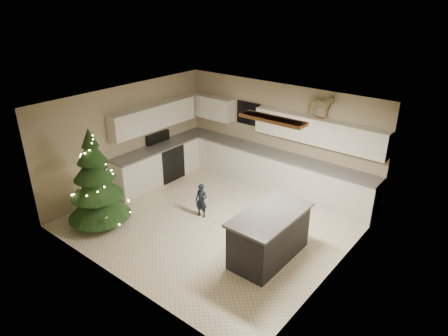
{
  "coord_description": "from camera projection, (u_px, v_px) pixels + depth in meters",
  "views": [
    {
      "loc": [
        4.87,
        -5.69,
        4.66
      ],
      "look_at": [
        0.0,
        0.35,
        1.15
      ],
      "focal_mm": 32.0,
      "sensor_mm": 36.0,
      "label": 1
    }
  ],
  "objects": [
    {
      "name": "toddler",
      "position": [
        201.0,
        201.0,
        8.77
      ],
      "size": [
        0.32,
        0.24,
        0.78
      ],
      "primitive_type": "imported",
      "rotation": [
        0.0,
        0.0,
        0.22
      ],
      "color": "#151F31",
      "rests_on": "ground_plane"
    },
    {
      "name": "island",
      "position": [
        269.0,
        235.0,
        7.39
      ],
      "size": [
        0.9,
        1.7,
        0.95
      ],
      "color": "black",
      "rests_on": "ground_plane"
    },
    {
      "name": "ground_plane",
      "position": [
        214.0,
        221.0,
        8.75
      ],
      "size": [
        5.5,
        5.5,
        0.0
      ],
      "primitive_type": "plane",
      "color": "beige"
    },
    {
      "name": "bar_stool",
      "position": [
        262.0,
        214.0,
        8.16
      ],
      "size": [
        0.3,
        0.3,
        0.57
      ],
      "rotation": [
        0.0,
        0.0,
        0.0
      ],
      "color": "brown",
      "rests_on": "ground_plane"
    },
    {
      "name": "cabinetry",
      "position": [
        228.0,
        156.0,
        10.12
      ],
      "size": [
        5.5,
        3.2,
        2.0
      ],
      "color": "silver",
      "rests_on": "ground_plane"
    },
    {
      "name": "rocking_horse",
      "position": [
        320.0,
        106.0,
        8.81
      ],
      "size": [
        0.68,
        0.48,
        0.54
      ],
      "rotation": [
        0.0,
        0.0,
        1.92
      ],
      "color": "brown",
      "rests_on": "cabinetry"
    },
    {
      "name": "room_shell",
      "position": [
        214.0,
        147.0,
        8.01
      ],
      "size": [
        5.52,
        5.02,
        2.61
      ],
      "color": "tan",
      "rests_on": "ground_plane"
    },
    {
      "name": "christmas_tree",
      "position": [
        96.0,
        186.0,
        8.3
      ],
      "size": [
        1.36,
        1.31,
        2.17
      ],
      "rotation": [
        0.0,
        0.0,
        -0.4
      ],
      "color": "#3F2816",
      "rests_on": "ground_plane"
    }
  ]
}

